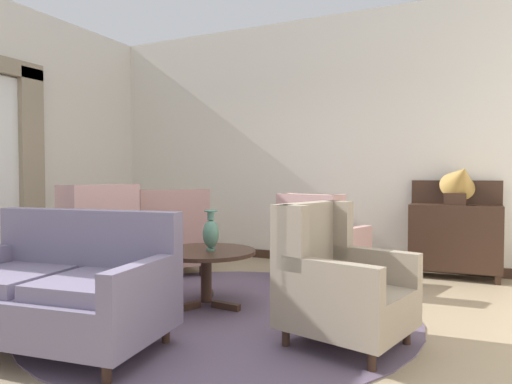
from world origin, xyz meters
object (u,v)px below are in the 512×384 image
Objects in this scene: armchair_near_window at (170,239)px; armchair_beside_settee at (321,245)px; porcelain_vase at (211,232)px; armchair_far_left at (337,283)px; sideboard at (455,236)px; settee at (60,291)px; gramophone at (460,180)px; coffee_table at (206,260)px; armchair_foreground_right at (87,249)px.

armchair_near_window is 1.82m from armchair_beside_settee.
armchair_near_window is at bearing 139.74° from porcelain_vase.
porcelain_vase is 1.35m from armchair_far_left.
settee is at bearing -124.31° from sideboard.
gramophone is (2.47, 3.44, 0.75)m from settee.
armchair_far_left is (1.33, -0.39, 0.00)m from coffee_table.
porcelain_vase is 0.32× the size of armchair_near_window.
armchair_near_window is 1.03× the size of armchair_foreground_right.
armchair_beside_settee is at bearing 34.68° from armchair_far_left.
armchair_foreground_right reaches higher than armchair_beside_settee.
porcelain_vase is at bearing 87.37° from armchair_far_left.
sideboard reaches higher than armchair_beside_settee.
settee reaches higher than coffee_table.
armchair_foreground_right is 1.84× the size of gramophone.
armchair_near_window is 2.80m from armchair_far_left.
porcelain_vase is 1.56m from armchair_near_window.
settee is (-0.40, -1.28, -0.03)m from coffee_table.
coffee_table is 3.07m from gramophone.
armchair_beside_settee is (1.07, 2.64, 0.03)m from settee.
coffee_table is 2.45× the size of porcelain_vase.
armchair_near_window is 3.38m from sideboard.
gramophone reaches higher than armchair_near_window.
gramophone is (3.18, 1.18, 0.72)m from armchair_near_window.
sideboard is at bearing 153.57° from armchair_near_window.
coffee_table is at bearing 65.31° from settee.
porcelain_vase is (0.06, -0.01, 0.26)m from coffee_table.
gramophone is at bearing 126.84° from armchair_foreground_right.
gramophone is (0.05, -0.10, 0.65)m from sideboard.
porcelain_vase is 0.32× the size of sideboard.
armchair_foreground_right is (-1.32, -0.14, 0.03)m from coffee_table.
coffee_table is at bearing 87.63° from armchair_far_left.
armchair_foreground_right is at bearing -174.75° from porcelain_vase.
armchair_far_left is at bearing -106.21° from gramophone.
gramophone reaches higher than settee.
sideboard reaches higher than porcelain_vase.
porcelain_vase is 1.40m from armchair_foreground_right.
armchair_beside_settee is (0.61, 1.36, -0.26)m from porcelain_vase.
sideboard is (1.96, 2.27, -0.19)m from porcelain_vase.
settee is (-0.46, -1.27, -0.29)m from porcelain_vase.
settee is 2.38m from armchair_near_window.
armchair_far_left is 0.90× the size of armchair_foreground_right.
gramophone is at bearing 47.05° from settee.
armchair_far_left is (1.27, -0.38, -0.25)m from porcelain_vase.
sideboard is (2.01, 2.26, 0.07)m from coffee_table.
coffee_table is 1.49m from armchair_near_window.
settee reaches higher than porcelain_vase.
armchair_foreground_right is 1.09× the size of armchair_beside_settee.
armchair_beside_settee is at bearing 129.58° from armchair_foreground_right.
settee is 1.42× the size of armchair_near_window.
gramophone is at bearing -2.27° from armchair_far_left.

